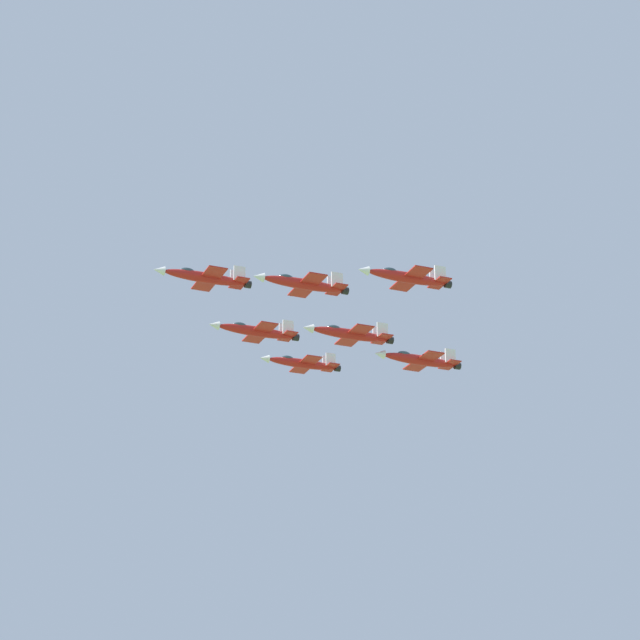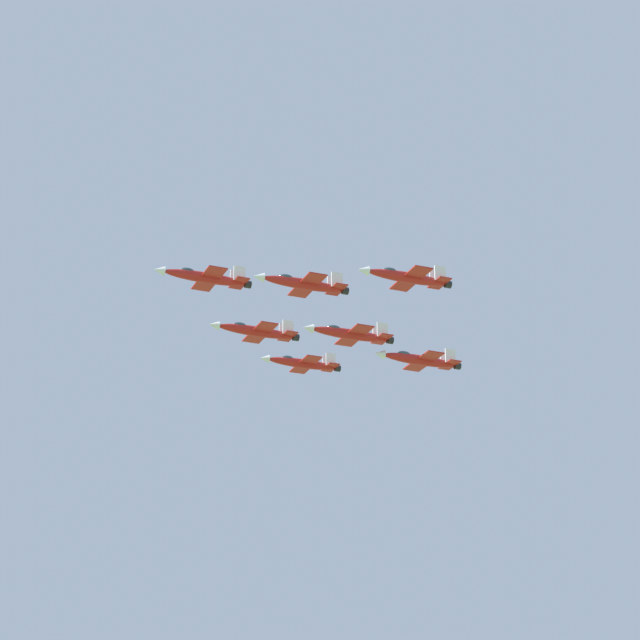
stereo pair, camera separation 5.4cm
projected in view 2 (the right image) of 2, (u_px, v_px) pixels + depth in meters
name	position (u px, v px, depth m)	size (l,w,h in m)	color
jet_lead	(205.00, 277.00, 213.31)	(10.48, 14.42, 3.36)	red
jet_left_wingman	(303.00, 284.00, 207.39)	(10.23, 14.01, 3.27)	red
jet_right_wingman	(256.00, 331.00, 225.49)	(10.30, 14.35, 3.34)	red
jet_left_outer	(407.00, 277.00, 202.28)	(10.03, 13.76, 3.21)	red
jet_right_outer	(302.00, 363.00, 238.81)	(10.00, 13.54, 3.17)	red
jet_slot_rear	(350.00, 334.00, 219.87)	(10.42, 14.28, 3.33)	red
jet_trailing	(420.00, 360.00, 223.23)	(10.10, 14.23, 3.30)	red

